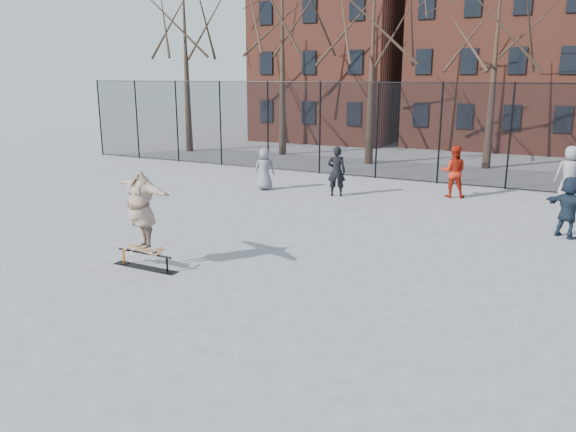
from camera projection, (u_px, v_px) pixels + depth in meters
The scene contains 12 objects.
ground at pixel (240, 279), 11.97m from camera, with size 100.00×100.00×0.00m, color slate.
skate_rail at pixel (145, 262), 12.64m from camera, with size 1.70×0.26×0.37m.
skateboard at pixel (144, 250), 12.58m from camera, with size 0.92×0.22×0.11m, color #9B623E, non-canonical shape.
skater at pixel (141, 210), 12.36m from camera, with size 2.13×0.58×1.73m, color #39378B.
bystander_grey at pixel (265, 169), 21.19m from camera, with size 0.78×0.50×1.59m, color slate.
bystander_black at pixel (337, 171), 20.07m from camera, with size 0.66×0.43×1.80m, color black.
bystander_red at pixel (454, 172), 19.88m from camera, with size 0.89×0.70×1.84m, color #9E1C0D.
bystander_navy at pixel (568, 207), 14.91m from camera, with size 1.54×0.49×1.66m, color #182331.
bystander_extra at pixel (570, 173), 19.43m from camera, with size 0.93×0.60×1.90m, color slate.
fence at pixel (410, 131), 22.68m from camera, with size 34.03×0.07×4.00m.
tree_row at pixel (436, 4), 25.07m from camera, with size 33.66×7.46×10.67m.
rowhouses at pixel (486, 43), 32.58m from camera, with size 29.00×7.00×13.00m.
Camera 1 is at (6.08, -9.56, 4.22)m, focal length 35.00 mm.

